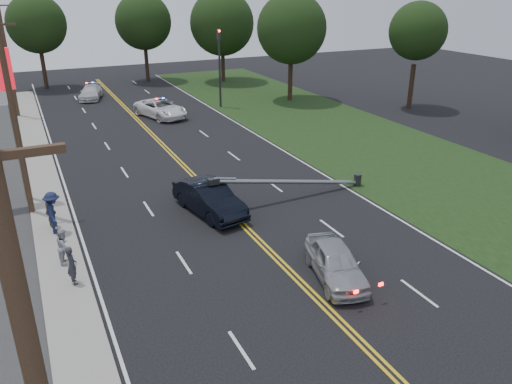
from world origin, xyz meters
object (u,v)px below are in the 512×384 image
bystander_a (72,265)px  bystander_b (64,246)px  emergency_a (161,108)px  fallen_streetlight (299,181)px  utility_pole_mid (14,116)px  emergency_b (91,92)px  waiting_sedan (336,262)px  bystander_c (53,213)px  utility_pole_far (8,58)px  bystander_d (50,211)px  traffic_signal (219,62)px  crashed_sedan (209,198)px

bystander_a → bystander_b: bystander_a is taller
emergency_a → fallen_streetlight: bearing=-101.6°
utility_pole_mid → emergency_b: bearing=75.5°
waiting_sedan → bystander_b: 11.12m
waiting_sedan → bystander_c: bearing=152.3°
utility_pole_mid → emergency_a: bearing=55.6°
waiting_sedan → bystander_b: (-9.57, 5.66, 0.19)m
utility_pole_mid → utility_pole_far: same height
waiting_sedan → emergency_a: (0.71, 28.26, 0.06)m
emergency_b → bystander_c: bystander_c is taller
emergency_a → bystander_a: bearing=-130.1°
bystander_b → bystander_d: bearing=20.1°
waiting_sedan → emergency_a: size_ratio=0.75×
waiting_sedan → fallen_streetlight: bearing=84.5°
traffic_signal → bystander_a: 30.75m
bystander_a → bystander_b: size_ratio=1.02×
utility_pole_far → emergency_b: utility_pole_far is taller
traffic_signal → bystander_d: 26.45m
utility_pole_mid → utility_pole_far: 22.00m
fallen_streetlight → bystander_c: (-12.47, 1.01, 0.21)m
utility_pole_mid → emergency_b: size_ratio=2.17×
bystander_a → bystander_b: bearing=-8.9°
bystander_d → crashed_sedan: bearing=-111.4°
emergency_b → bystander_a: bearing=-82.4°
utility_pole_mid → crashed_sedan: utility_pole_mid is taller
utility_pole_far → bystander_c: utility_pole_far is taller
bystander_a → utility_pole_far: bearing=-10.1°
fallen_streetlight → utility_pole_far: 29.54m
waiting_sedan → emergency_b: (-3.68, 38.49, -0.04)m
bystander_a → bystander_d: bearing=-8.7°
fallen_streetlight → crashed_sedan: size_ratio=1.91×
utility_pole_mid → utility_pole_far: (0.00, 22.00, 0.00)m
emergency_b → bystander_b: size_ratio=2.98×
crashed_sedan → bystander_a: 8.15m
bystander_d → fallen_streetlight: bearing=-107.2°
traffic_signal → emergency_b: size_ratio=1.53×
bystander_d → bystander_c: bearing=-179.7°
bystander_a → bystander_d: size_ratio=0.99×
utility_pole_far → bystander_b: size_ratio=6.47×
bystander_b → bystander_a: bearing=-160.3°
bystander_b → bystander_c: 3.08m
emergency_b → bystander_a: 35.09m
waiting_sedan → bystander_d: bystander_d is taller
utility_pole_mid → bystander_b: (1.03, -6.06, -4.19)m
waiting_sedan → bystander_a: (-9.47, 3.88, 0.20)m
bystander_a → bystander_b: 1.78m
traffic_signal → bystander_c: 26.93m
fallen_streetlight → utility_pole_mid: bearing=163.4°
crashed_sedan → bystander_d: bystander_d is taller
emergency_a → utility_pole_mid: bearing=-141.8°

